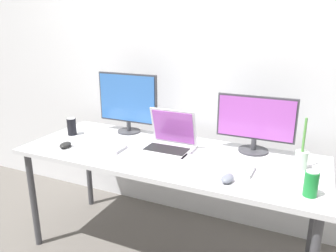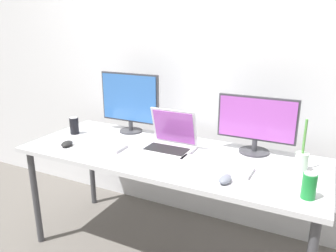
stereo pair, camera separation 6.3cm
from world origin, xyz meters
name	(u,v)px [view 2 (the right image)]	position (x,y,z in m)	size (l,w,h in m)	color
ground_plane	(168,252)	(0.00, 0.00, 0.00)	(16.00, 16.00, 0.00)	#5B5651
wall_back	(204,56)	(0.00, 0.59, 1.30)	(7.00, 0.08, 2.60)	silver
work_desk	(168,162)	(0.00, 0.00, 0.68)	(1.90, 0.73, 0.74)	#424247
monitor_left	(130,101)	(-0.45, 0.27, 0.98)	(0.48, 0.17, 0.44)	#38383D
monitor_center	(256,123)	(0.48, 0.25, 0.94)	(0.49, 0.19, 0.36)	#38383D
laptop_silver	(170,141)	(-0.02, 0.06, 0.80)	(0.31, 0.25, 0.26)	silver
keyboard_main	(98,145)	(-0.48, -0.10, 0.75)	(0.39, 0.14, 0.02)	#B2B2B7
keyboard_aux	(215,166)	(0.34, -0.08, 0.75)	(0.42, 0.15, 0.02)	#B2B2B7
mouse_by_keyboard	(67,144)	(-0.66, -0.19, 0.76)	(0.07, 0.10, 0.04)	black
mouse_by_laptop	(225,179)	(0.44, -0.23, 0.76)	(0.06, 0.10, 0.04)	slate
soda_can_near_keyboard	(309,186)	(0.84, -0.21, 0.80)	(0.07, 0.07, 0.13)	#197F33
soda_can_by_laptop	(74,126)	(-0.80, 0.04, 0.80)	(0.07, 0.07, 0.13)	black
bamboo_vase	(302,160)	(0.78, 0.10, 0.80)	(0.07, 0.07, 0.30)	#B2D1B7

